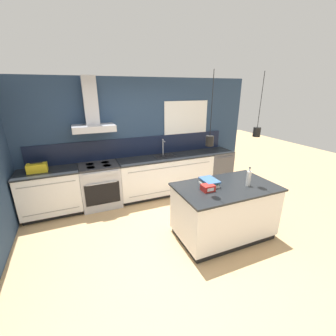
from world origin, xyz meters
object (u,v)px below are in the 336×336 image
object	(u,v)px
oven_range	(101,185)
red_supply_box	(208,188)
dishwasher	(216,167)
bottle_on_island	(249,178)
book_stack	(209,182)
yellow_toolbox	(37,168)

from	to	relation	value
oven_range	red_supply_box	bearing A→B (deg)	-54.07
dishwasher	bottle_on_island	size ratio (longest dim) A/B	2.98
book_stack	yellow_toolbox	xyz separation A→B (m)	(-2.59, 1.75, 0.03)
dishwasher	red_supply_box	bearing A→B (deg)	-128.22
dishwasher	red_supply_box	world-z (taller)	red_supply_box
book_stack	red_supply_box	xyz separation A→B (m)	(-0.13, -0.16, -0.00)
oven_range	dishwasher	distance (m)	2.89
yellow_toolbox	oven_range	bearing A→B (deg)	-0.23
bottle_on_island	red_supply_box	size ratio (longest dim) A/B	1.66
oven_range	book_stack	size ratio (longest dim) A/B	2.78
oven_range	dishwasher	bearing A→B (deg)	0.08
oven_range	book_stack	distance (m)	2.36
oven_range	yellow_toolbox	xyz separation A→B (m)	(-1.08, 0.00, 0.54)
red_supply_box	yellow_toolbox	xyz separation A→B (m)	(-2.46, 1.91, 0.03)
bottle_on_island	yellow_toolbox	distance (m)	3.73
oven_range	bottle_on_island	world-z (taller)	bottle_on_island
red_supply_box	yellow_toolbox	distance (m)	3.11
oven_range	yellow_toolbox	size ratio (longest dim) A/B	2.68
red_supply_box	dishwasher	bearing A→B (deg)	51.78
dishwasher	oven_range	bearing A→B (deg)	-179.92
dishwasher	red_supply_box	distance (m)	2.48
oven_range	dishwasher	size ratio (longest dim) A/B	1.00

